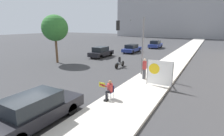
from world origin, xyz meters
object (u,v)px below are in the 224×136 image
object	(u,v)px
car_on_road_nearest	(101,52)
car_on_road_distant	(155,44)
street_tree_near_curb	(55,28)
parked_car_curbside	(36,110)
traffic_light_pole	(133,37)
car_on_road_midblock	(132,48)
seated_protester	(109,89)
protest_banner	(159,73)
motorcycle_on_road	(120,63)
pedestrian_behind	(144,69)

from	to	relation	value
car_on_road_nearest	car_on_road_distant	size ratio (longest dim) A/B	1.03
street_tree_near_curb	parked_car_curbside	bearing A→B (deg)	-46.81
car_on_road_nearest	car_on_road_distant	xyz separation A→B (m)	(3.88, 14.25, 0.00)
traffic_light_pole	parked_car_curbside	size ratio (longest dim) A/B	1.09
traffic_light_pole	car_on_road_midblock	world-z (taller)	traffic_light_pole
parked_car_curbside	car_on_road_midblock	distance (m)	23.43
car_on_road_distant	car_on_road_nearest	bearing A→B (deg)	-105.22
street_tree_near_curb	seated_protester	bearing A→B (deg)	-29.78
seated_protester	car_on_road_midblock	world-z (taller)	car_on_road_midblock
protest_banner	traffic_light_pole	xyz separation A→B (m)	(-3.09, 2.11, 2.42)
parked_car_curbside	protest_banner	bearing A→B (deg)	64.97
traffic_light_pole	motorcycle_on_road	xyz separation A→B (m)	(-2.47, 2.27, -3.06)
pedestrian_behind	traffic_light_pole	world-z (taller)	traffic_light_pole
protest_banner	car_on_road_nearest	bearing A→B (deg)	141.37
protest_banner	car_on_road_distant	bearing A→B (deg)	106.97
car_on_road_midblock	traffic_light_pole	bearing A→B (deg)	-66.26
car_on_road_nearest	car_on_road_distant	bearing A→B (deg)	74.78
protest_banner	traffic_light_pole	bearing A→B (deg)	145.62
car_on_road_nearest	motorcycle_on_road	size ratio (longest dim) A/B	2.09
pedestrian_behind	parked_car_curbside	size ratio (longest dim) A/B	0.37
seated_protester	pedestrian_behind	size ratio (longest dim) A/B	0.67
seated_protester	street_tree_near_curb	bearing A→B (deg)	161.64
seated_protester	pedestrian_behind	bearing A→B (deg)	96.14
seated_protester	car_on_road_nearest	world-z (taller)	car_on_road_nearest
car_on_road_midblock	protest_banner	bearing A→B (deg)	-59.75
pedestrian_behind	motorcycle_on_road	distance (m)	5.17
traffic_light_pole	motorcycle_on_road	world-z (taller)	traffic_light_pole
car_on_road_nearest	motorcycle_on_road	bearing A→B (deg)	-39.03
protest_banner	car_on_road_midblock	distance (m)	17.45
parked_car_curbside	motorcycle_on_road	world-z (taller)	parked_car_curbside
street_tree_near_curb	car_on_road_nearest	bearing A→B (deg)	65.68
protest_banner	parked_car_curbside	distance (m)	8.61
protest_banner	street_tree_near_curb	xyz separation A→B (m)	(-13.56, 2.77, 3.05)
seated_protester	parked_car_curbside	distance (m)	4.28
motorcycle_on_road	street_tree_near_curb	xyz separation A→B (m)	(-8.00, -1.61, 3.70)
pedestrian_behind	protest_banner	world-z (taller)	protest_banner
seated_protester	motorcycle_on_road	bearing A→B (deg)	124.74
motorcycle_on_road	car_on_road_nearest	bearing A→B (deg)	140.97
protest_banner	street_tree_near_curb	world-z (taller)	street_tree_near_curb
parked_car_curbside	motorcycle_on_road	size ratio (longest dim) A/B	2.27
pedestrian_behind	street_tree_near_curb	world-z (taller)	street_tree_near_curb
pedestrian_behind	car_on_road_nearest	size ratio (longest dim) A/B	0.40
parked_car_curbside	car_on_road_midblock	bearing A→B (deg)	102.69
traffic_light_pole	pedestrian_behind	bearing A→B (deg)	-32.08
protest_banner	car_on_road_distant	distance (m)	23.99
seated_protester	street_tree_near_curb	distance (m)	13.73
parked_car_curbside	car_on_road_distant	bearing A→B (deg)	96.24
pedestrian_behind	car_on_road_distant	size ratio (longest dim) A/B	0.41
parked_car_curbside	pedestrian_behind	bearing A→B (deg)	76.90
car_on_road_midblock	motorcycle_on_road	xyz separation A→B (m)	(3.23, -10.69, -0.17)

